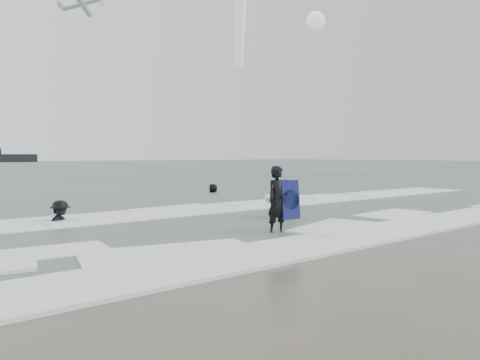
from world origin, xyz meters
TOP-DOWN VIEW (x-y plane):
  - ground at (0.00, 0.00)m, footprint 320.00×320.00m
  - surfer_centre at (-2.10, 0.89)m, footprint 0.63×0.43m
  - surfer_wading at (-0.01, 2.78)m, footprint 0.91×0.74m
  - surfer_breaker at (-5.71, 5.97)m, footprint 1.14×0.98m
  - surfer_right_near at (4.23, 7.66)m, footprint 1.15×0.80m
  - surfer_right_far at (3.87, 12.05)m, footprint 0.89×0.95m
  - surf_foam at (0.00, 3.70)m, footprint 30.03×9.06m
  - bodyboards at (0.87, 3.83)m, footprint 7.21×7.74m
  - airshow_jet at (27.79, 43.50)m, footprint 30.26×38.50m

SIDE VIEW (x-z plane):
  - ground at x=0.00m, z-range 0.00..0.00m
  - surfer_centre at x=-2.10m, z-range -0.85..0.85m
  - surfer_wading at x=-0.01m, z-range -0.88..0.88m
  - surfer_breaker at x=-5.71m, z-range -0.76..0.76m
  - surfer_right_near at x=4.23m, z-range -0.90..0.90m
  - surfer_right_far at x=3.87m, z-range -0.82..0.82m
  - surf_foam at x=0.00m, z-range 0.00..0.08m
  - bodyboards at x=0.87m, z-range -0.13..1.12m
  - airshow_jet at x=27.79m, z-range 16.88..24.69m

